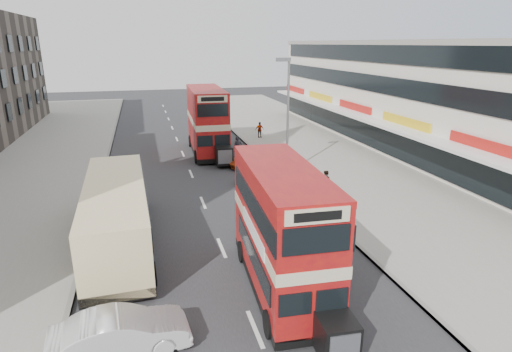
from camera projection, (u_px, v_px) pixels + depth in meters
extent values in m
cube|color=#28282B|center=(191.00, 174.00, 30.57)|extent=(12.00, 90.00, 0.01)
cube|color=gray|center=(343.00, 161.00, 33.52)|extent=(12.00, 90.00, 0.15)
cube|color=gray|center=(7.00, 187.00, 27.58)|extent=(12.00, 90.00, 0.15)
cube|color=gray|center=(102.00, 180.00, 29.04)|extent=(0.20, 90.00, 0.16)
cube|color=gray|center=(272.00, 167.00, 32.06)|extent=(0.20, 90.00, 0.16)
cube|color=silver|center=(421.00, 99.00, 36.01)|extent=(8.00, 46.00, 9.00)
cube|color=black|center=(376.00, 135.00, 35.88)|extent=(0.10, 44.00, 2.40)
cube|color=gray|center=(428.00, 42.00, 34.63)|extent=(8.20, 46.20, 0.40)
cube|color=white|center=(368.00, 119.00, 35.25)|extent=(1.80, 44.00, 0.20)
cylinder|color=slate|center=(288.00, 120.00, 29.16)|extent=(0.16, 0.16, 8.00)
cube|color=slate|center=(283.00, 60.00, 27.86)|extent=(1.00, 0.20, 0.25)
cube|color=black|center=(280.00, 279.00, 16.33)|extent=(2.73, 7.45, 0.32)
cube|color=maroon|center=(281.00, 254.00, 16.00)|extent=(2.71, 7.45, 2.02)
cube|color=beige|center=(282.00, 226.00, 15.65)|extent=(2.75, 7.49, 0.41)
cube|color=maroon|center=(282.00, 198.00, 15.32)|extent=(2.71, 7.45, 1.92)
cube|color=maroon|center=(283.00, 171.00, 15.01)|extent=(2.73, 7.47, 0.23)
cube|color=black|center=(337.00, 337.00, 12.35)|extent=(1.16, 1.16, 1.19)
cube|color=black|center=(208.00, 149.00, 36.38)|extent=(2.92, 8.43, 0.37)
cube|color=maroon|center=(207.00, 134.00, 36.00)|extent=(2.90, 8.43, 2.29)
cube|color=beige|center=(207.00, 119.00, 35.61)|extent=(2.94, 8.47, 0.47)
cube|color=maroon|center=(206.00, 104.00, 35.23)|extent=(2.90, 8.43, 2.19)
cube|color=maroon|center=(206.00, 90.00, 34.88)|extent=(2.92, 8.45, 0.26)
cube|color=black|center=(224.00, 155.00, 31.89)|extent=(1.30, 1.30, 1.36)
cube|color=black|center=(119.00, 237.00, 19.70)|extent=(2.96, 10.53, 0.42)
cube|color=beige|center=(117.00, 213.00, 19.34)|extent=(2.94, 10.53, 2.72)
imported|color=white|center=(120.00, 334.00, 12.72)|extent=(4.24, 1.83, 1.36)
imported|color=maroon|center=(270.00, 174.00, 28.34)|extent=(4.62, 2.04, 1.32)
imported|color=#B43D12|center=(258.00, 160.00, 31.91)|extent=(4.63, 2.59, 1.22)
imported|color=gray|center=(325.00, 183.00, 25.69)|extent=(0.65, 0.52, 1.57)
imported|color=gray|center=(260.00, 130.00, 41.47)|extent=(0.93, 0.46, 1.53)
imported|color=gray|center=(238.00, 157.00, 33.11)|extent=(0.85, 1.98, 1.01)
imported|color=black|center=(238.00, 148.00, 32.89)|extent=(0.69, 0.49, 1.79)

